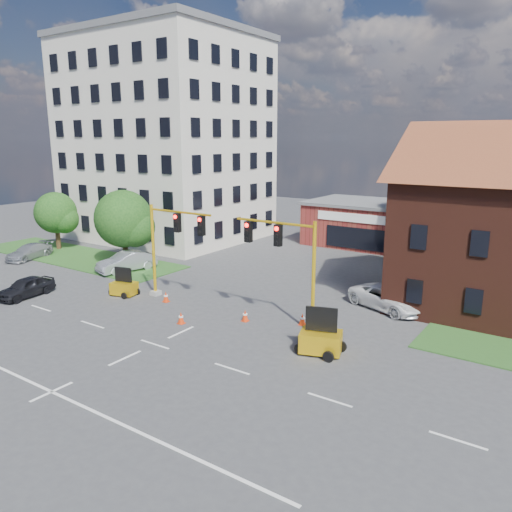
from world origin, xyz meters
name	(u,v)px	position (x,y,z in m)	size (l,w,h in m)	color
ground	(155,344)	(0.00, 0.00, 0.00)	(120.00, 120.00, 0.00)	#404042
grass_verge_nw	(76,256)	(-20.00, 10.00, 0.04)	(22.00, 6.00, 0.08)	#2B5A21
lane_markings	(109,366)	(0.00, -3.00, 0.01)	(60.00, 36.00, 0.01)	white
office_block	(165,139)	(-20.00, 21.90, 10.31)	(18.40, 15.40, 20.60)	silver
brick_shop	(373,223)	(0.00, 29.98, 2.16)	(12.40, 8.40, 4.30)	maroon
tree_large	(439,198)	(6.87, 27.08, 5.44)	(7.53, 7.17, 9.26)	#342112
tree_nw_front	(126,221)	(-13.76, 10.58, 3.77)	(4.98, 4.75, 6.31)	#342112
tree_nw_rear	(58,214)	(-23.80, 11.08, 3.39)	(4.09, 3.89, 5.50)	#342112
signal_mast_west	(171,241)	(-4.36, 6.00, 3.92)	(5.30, 0.60, 6.20)	gray
signal_mast_east	(287,260)	(4.36, 6.00, 3.92)	(5.30, 0.60, 6.20)	gray
trailer_west	(124,287)	(-7.72, 4.78, 0.58)	(1.85, 1.45, 1.87)	yellow
trailer_east	(321,340)	(7.60, 3.88, 0.72)	(2.34, 1.91, 2.29)	yellow
cone_a	(166,297)	(-4.38, 5.34, 0.34)	(0.40, 0.40, 0.70)	red
cone_b	(245,316)	(1.92, 5.39, 0.34)	(0.40, 0.40, 0.70)	red
cone_c	(181,318)	(-0.90, 2.99, 0.34)	(0.40, 0.40, 0.70)	red
cone_d	(302,319)	(4.98, 6.74, 0.34)	(0.40, 0.40, 0.70)	red
pickup_white	(388,298)	(8.09, 12.12, 0.72)	(2.38, 5.17, 1.44)	white
sedan_dark	(26,287)	(-12.93, 0.85, 0.67)	(1.58, 3.93, 1.34)	black
sedan_silver_front	(127,262)	(-12.40, 9.19, 0.78)	(1.66, 4.76, 1.57)	#ADB0B5
sedan_silver_rear	(29,252)	(-22.76, 7.21, 0.65)	(1.81, 4.45, 1.29)	#ADB0B5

